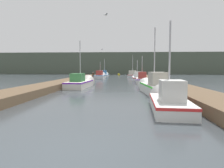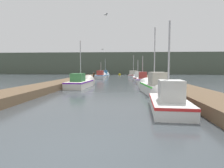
% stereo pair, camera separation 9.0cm
% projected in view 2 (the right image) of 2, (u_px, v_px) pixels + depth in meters
% --- Properties ---
extents(ground_plane, '(200.00, 200.00, 0.00)m').
position_uv_depth(ground_plane, '(66.00, 158.00, 4.06)').
color(ground_plane, '#3D4449').
extents(dock_left, '(2.32, 40.00, 0.50)m').
position_uv_depth(dock_left, '(61.00, 84.00, 20.29)').
color(dock_left, brown).
rests_on(dock_left, ground_plane).
extents(dock_right, '(2.32, 40.00, 0.50)m').
position_uv_depth(dock_right, '(166.00, 84.00, 19.62)').
color(dock_right, brown).
rests_on(dock_right, ground_plane).
extents(distant_shore_ridge, '(120.00, 16.00, 6.44)m').
position_uv_depth(distant_shore_ridge, '(121.00, 64.00, 65.88)').
color(distant_shore_ridge, '#4C5647').
rests_on(distant_shore_ridge, ground_plane).
extents(fishing_boat_0, '(1.80, 4.87, 4.29)m').
position_uv_depth(fishing_boat_0, '(167.00, 100.00, 9.07)').
color(fishing_boat_0, silver).
rests_on(fishing_boat_0, ground_plane).
extents(fishing_boat_1, '(1.80, 6.03, 4.93)m').
position_uv_depth(fishing_boat_1, '(153.00, 86.00, 14.44)').
color(fishing_boat_1, silver).
rests_on(fishing_boat_1, ground_plane).
extents(fishing_boat_2, '(1.84, 6.01, 4.81)m').
position_uv_depth(fishing_boat_2, '(82.00, 83.00, 19.34)').
color(fishing_boat_2, silver).
rests_on(fishing_boat_2, ground_plane).
extents(fishing_boat_3, '(1.73, 5.33, 3.61)m').
position_uv_depth(fishing_boat_3, '(142.00, 79.00, 24.35)').
color(fishing_boat_3, silver).
rests_on(fishing_boat_3, ground_plane).
extents(fishing_boat_4, '(1.53, 6.20, 3.37)m').
position_uv_depth(fishing_boat_4, '(138.00, 78.00, 30.00)').
color(fishing_boat_4, silver).
rests_on(fishing_boat_4, ground_plane).
extents(fishing_boat_5, '(1.69, 5.17, 3.29)m').
position_uv_depth(fishing_boat_5, '(101.00, 76.00, 35.13)').
color(fishing_boat_5, silver).
rests_on(fishing_boat_5, ground_plane).
extents(fishing_boat_6, '(2.17, 4.93, 4.94)m').
position_uv_depth(fishing_boat_6, '(133.00, 75.00, 40.31)').
color(fishing_boat_6, silver).
rests_on(fishing_boat_6, ground_plane).
extents(fishing_boat_7, '(1.71, 6.03, 4.38)m').
position_uv_depth(fishing_boat_7, '(105.00, 75.00, 44.76)').
color(fishing_boat_7, silver).
rests_on(fishing_boat_7, ground_plane).
extents(mooring_piling_0, '(0.31, 0.31, 0.98)m').
position_uv_depth(mooring_piling_0, '(143.00, 76.00, 32.69)').
color(mooring_piling_0, '#473523').
rests_on(mooring_piling_0, ground_plane).
extents(mooring_piling_1, '(0.30, 0.30, 0.99)m').
position_uv_depth(mooring_piling_1, '(139.00, 75.00, 40.61)').
color(mooring_piling_1, '#473523').
rests_on(mooring_piling_1, ground_plane).
extents(mooring_piling_2, '(0.25, 0.25, 1.33)m').
position_uv_depth(mooring_piling_2, '(162.00, 82.00, 16.14)').
color(mooring_piling_2, '#473523').
rests_on(mooring_piling_2, ground_plane).
extents(mooring_piling_3, '(0.33, 0.33, 1.13)m').
position_uv_depth(mooring_piling_3, '(94.00, 75.00, 34.10)').
color(mooring_piling_3, '#473523').
rests_on(mooring_piling_3, ground_plane).
extents(channel_buoy, '(0.62, 0.62, 1.12)m').
position_uv_depth(channel_buoy, '(120.00, 75.00, 50.34)').
color(channel_buoy, gold).
rests_on(channel_buoy, ground_plane).
extents(seagull_lead, '(0.37, 0.54, 0.12)m').
position_uv_depth(seagull_lead, '(106.00, 15.00, 15.54)').
color(seagull_lead, white).
extents(seagull_1, '(0.38, 0.53, 0.12)m').
position_uv_depth(seagull_1, '(102.00, 49.00, 27.27)').
color(seagull_1, white).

